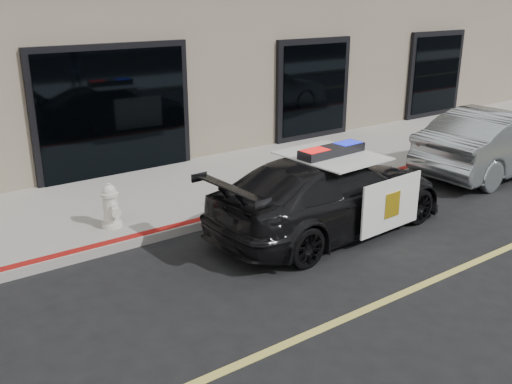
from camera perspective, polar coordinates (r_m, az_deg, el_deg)
ground at (r=7.97m, az=14.07°, el=-10.00°), size 120.00×120.00×0.00m
sidewalk_n at (r=11.67m, az=-5.71°, el=0.43°), size 60.00×3.50×0.15m
police_car at (r=9.60m, az=7.42°, el=-0.13°), size 2.35×4.70×1.47m
silver_sedan at (r=13.76m, az=23.24°, el=4.68°), size 1.61×4.44×1.45m
fire_hydrant at (r=9.66m, az=-14.31°, el=-1.44°), size 0.34×0.47×0.75m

